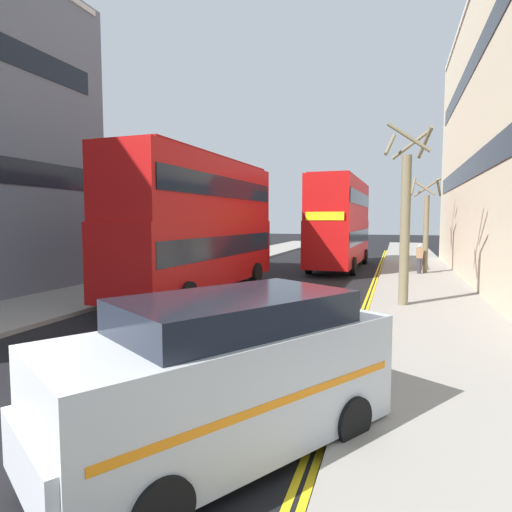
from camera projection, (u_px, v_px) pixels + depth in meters
The scene contains 10 objects.
sidewalk_right at pixel (424, 290), 18.77m from camera, with size 4.00×80.00×0.14m, color gray.
sidewalk_left at pixel (158, 278), 22.74m from camera, with size 4.00×80.00×0.14m, color gray.
kerb_line_outer at pixel (371, 297), 17.52m from camera, with size 0.10×56.00×0.01m, color yellow.
kerb_line_inner at pixel (367, 297), 17.57m from camera, with size 0.10×56.00×0.01m, color yellow.
double_decker_bus_away at pixel (200, 222), 18.03m from camera, with size 3.12×10.89×5.64m.
double_decker_bus_oncoming at pixel (340, 221), 27.63m from camera, with size 3.03×10.87×5.64m.
taxi_minivan at pixel (221, 376), 5.68m from camera, with size 4.14×5.06×2.12m.
pedestrian_far at pixel (419, 258), 24.04m from camera, with size 0.34×0.22×1.62m.
street_tree_near at pixel (405, 219), 15.05m from camera, with size 1.60×1.65×6.15m.
street_tree_mid at pixel (426, 225), 24.31m from camera, with size 1.69×1.63×5.39m.
Camera 1 is at (5.30, -3.91, 3.11)m, focal length 30.64 mm.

